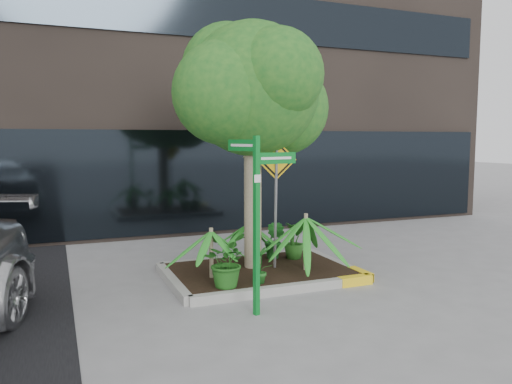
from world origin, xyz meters
name	(u,v)px	position (x,y,z in m)	size (l,w,h in m)	color
ground	(256,282)	(0.00, 0.00, 0.00)	(80.00, 80.00, 0.00)	gray
planter	(262,271)	(0.23, 0.27, 0.10)	(3.35, 2.36, 0.15)	#9E9E99
tree	(252,90)	(0.13, 0.49, 3.35)	(3.06, 2.71, 4.58)	tan
palm_front	(306,217)	(0.92, -0.08, 1.10)	(1.14, 1.14, 1.27)	tan
palm_left	(211,231)	(-0.78, 0.07, 0.94)	(0.95, 0.95, 1.06)	tan
palm_back	(249,224)	(0.23, 0.94, 0.86)	(0.86, 0.86, 0.96)	tan
shrub_a	(225,262)	(-0.73, -0.52, 0.55)	(0.73, 0.73, 0.81)	#205E1B
shrub_b	(294,240)	(1.10, 0.76, 0.51)	(0.40, 0.40, 0.71)	#26621D
shrub_c	(261,264)	(-0.14, -0.55, 0.46)	(0.33, 0.33, 0.62)	#1E601D
shrub_d	(275,240)	(0.75, 0.88, 0.52)	(0.41, 0.41, 0.74)	#1C611F
street_sign_post	(257,205)	(-0.56, -1.44, 1.56)	(0.85, 0.73, 2.52)	#0B7C26
cattle_sign	(276,182)	(0.45, 0.17, 1.72)	(0.70, 0.23, 2.32)	slate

